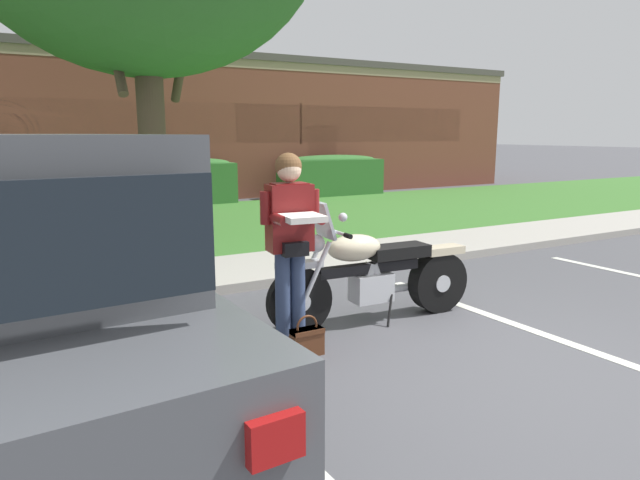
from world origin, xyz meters
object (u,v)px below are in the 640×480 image
(handbag, at_px, (307,339))
(hedge_center_left, at_px, (187,181))
(rider_person, at_px, (291,234))
(brick_building, at_px, (121,128))
(hedge_center_right, at_px, (331,175))
(motorcycle, at_px, (380,273))

(handbag, xyz_separation_m, hedge_center_left, (1.94, 10.27, 0.51))
(rider_person, distance_m, brick_building, 16.26)
(hedge_center_right, bearing_deg, brick_building, 127.80)
(hedge_center_right, xyz_separation_m, brick_building, (-4.78, 6.17, 1.40))
(hedge_center_right, height_order, brick_building, brick_building)
(handbag, distance_m, brick_building, 16.62)
(motorcycle, height_order, hedge_center_right, motorcycle)
(hedge_center_right, bearing_deg, handbag, -121.33)
(brick_building, bearing_deg, hedge_center_right, -52.20)
(hedge_center_left, xyz_separation_m, brick_building, (-0.47, 6.17, 1.40))
(hedge_center_right, distance_m, brick_building, 7.93)
(handbag, distance_m, hedge_center_right, 12.04)
(hedge_center_left, distance_m, brick_building, 6.34)
(hedge_center_left, relative_size, brick_building, 0.10)
(rider_person, relative_size, brick_building, 0.07)
(motorcycle, bearing_deg, handbag, -157.23)
(motorcycle, distance_m, handbag, 1.20)
(hedge_center_left, bearing_deg, handbag, -100.67)
(rider_person, height_order, brick_building, brick_building)
(hedge_center_left, bearing_deg, motorcycle, -95.09)
(rider_person, distance_m, handbag, 0.91)
(rider_person, height_order, hedge_center_right, rider_person)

